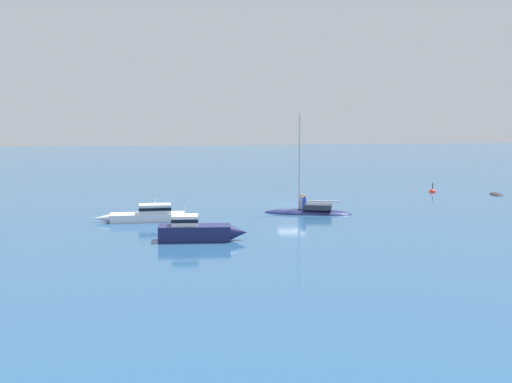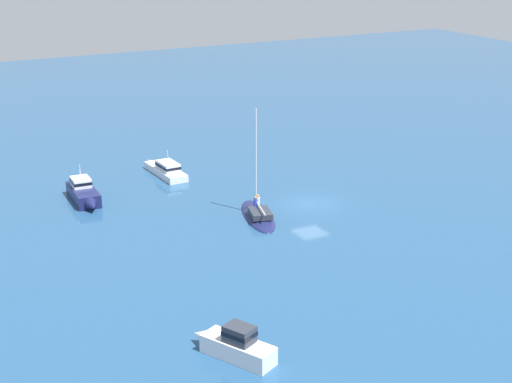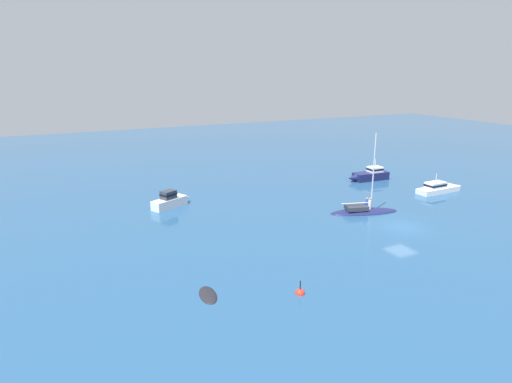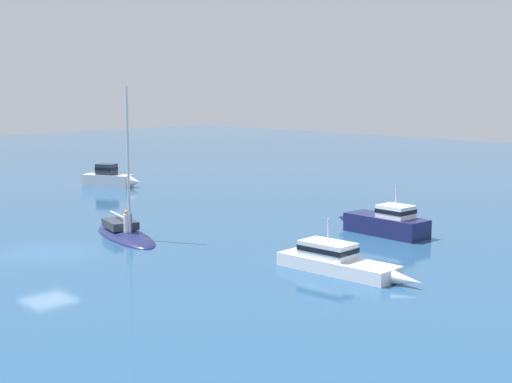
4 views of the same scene
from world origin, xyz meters
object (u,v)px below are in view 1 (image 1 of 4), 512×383
rib (496,195)px  yacht (309,212)px  channel_buoy (432,192)px  powerboat (148,214)px  motor_cruiser (197,230)px

rib → yacht: size_ratio=0.31×
yacht → channel_buoy: size_ratio=6.80×
rib → powerboat: (34.48, 12.06, 0.54)m
motor_cruiser → yacht: 14.78m
rib → motor_cruiser: 37.17m
powerboat → motor_cruiser: bearing=110.4°
channel_buoy → powerboat: bearing=26.9°
motor_cruiser → channel_buoy: (-25.16, -23.18, -0.70)m
powerboat → yacht: 13.68m
powerboat → yacht: yacht is taller
channel_buoy → yacht: bearing=38.6°
motor_cruiser → rib: bearing=36.7°
rib → channel_buoy: (5.73, -2.52, 0.01)m
powerboat → motor_cruiser: size_ratio=1.20×
powerboat → motor_cruiser: 9.33m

